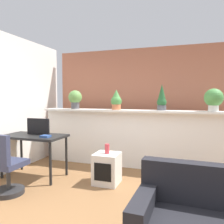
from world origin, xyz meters
The scene contains 14 objects.
ground_plane centered at (0.00, 0.00, 0.00)m, with size 12.00×12.00×0.00m, color brown.
divider_wall centered at (0.00, 2.00, 0.56)m, with size 4.06×0.16×1.13m, color white.
plant_shelf centered at (0.00, 1.96, 1.15)m, with size 4.06×0.35×0.04m, color white.
brick_wall_behind centered at (0.00, 2.60, 1.25)m, with size 4.06×0.10×2.50m, color #AD664C.
potted_plant_0 centered at (-1.36, 1.95, 1.39)m, with size 0.29×0.29×0.40m.
potted_plant_1 centered at (-0.43, 1.94, 1.36)m, with size 0.22×0.22×0.40m.
potted_plant_2 centered at (0.47, 2.00, 1.39)m, with size 0.18×0.18×0.50m.
potted_plant_3 centered at (1.38, 1.96, 1.39)m, with size 0.33×0.33×0.41m.
desk centered at (-1.63, 0.91, 0.67)m, with size 1.10×0.60×0.75m.
tv_monitor centered at (-1.59, 0.99, 0.90)m, with size 0.45×0.04×0.29m, color black.
office_chair centered at (-1.53, 0.12, 0.39)m, with size 0.45×0.46×0.91m.
side_cube_shelf centered at (-0.30, 1.02, 0.25)m, with size 0.40×0.41×0.50m.
vase_on_shelf centered at (-0.29, 1.02, 0.58)m, with size 0.08×0.08×0.16m, color #CC3D47.
book_on_desk centered at (-1.30, 0.78, 0.77)m, with size 0.15×0.13×0.04m, color #2D4C8C.
Camera 1 is at (0.94, -2.36, 1.42)m, focal length 35.77 mm.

